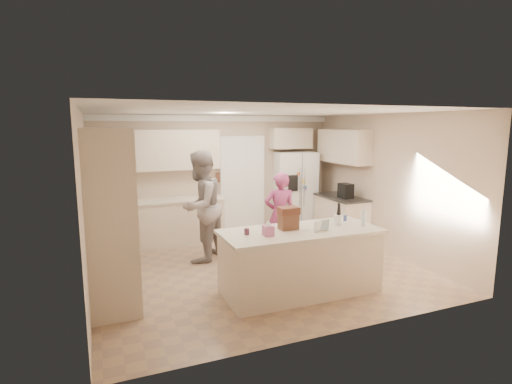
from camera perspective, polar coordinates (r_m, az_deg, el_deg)
name	(u,v)px	position (r m, az deg, el deg)	size (l,w,h in m)	color
floor	(258,269)	(6.84, 0.33, -10.97)	(5.20, 4.60, 0.02)	#997957
ceiling	(258,111)	(6.42, 0.35, 11.52)	(5.20, 4.60, 0.02)	white
wall_back	(218,176)	(8.66, -5.48, 2.25)	(5.20, 0.02, 2.60)	#CAB298
wall_front	(338,225)	(4.50, 11.63, -4.60)	(5.20, 0.02, 2.60)	#CAB298
wall_left	(85,204)	(6.03, -23.26, -1.62)	(0.02, 4.60, 2.60)	#CAB298
wall_right	(387,184)	(7.86, 18.22, 1.09)	(0.02, 4.60, 2.60)	#CAB298
crown_back	(218,118)	(8.55, -5.52, 10.42)	(5.20, 0.08, 0.12)	white
pantry_bank	(109,209)	(6.25, -20.32, -2.24)	(0.60, 2.60, 2.35)	beige
back_base_cab	(168,223)	(8.27, -12.45, -4.34)	(2.20, 0.60, 0.88)	beige
back_countertop	(167,201)	(8.16, -12.55, -1.21)	(2.24, 0.63, 0.04)	beige
back_upper_cab	(164,150)	(8.17, -12.96, 5.86)	(2.20, 0.35, 0.80)	beige
doorway_opening	(242,186)	(8.84, -1.98, 0.80)	(0.90, 0.06, 2.10)	black
doorway_casing	(243,187)	(8.81, -1.91, 0.77)	(1.02, 0.03, 2.22)	white
wall_frame_upper	(219,165)	(8.60, -5.30, 3.88)	(0.15, 0.02, 0.20)	brown
wall_frame_lower	(219,177)	(8.63, -5.28, 2.10)	(0.15, 0.02, 0.20)	brown
refrigerator	(294,191)	(9.13, 5.48, 0.09)	(0.90, 0.70, 1.80)	white
fridge_seam	(302,194)	(8.82, 6.54, -0.26)	(0.01, 0.02, 1.78)	gray
fridge_dispenser	(293,183)	(8.67, 5.32, 1.27)	(0.22, 0.03, 0.35)	black
fridge_handle_l	(300,187)	(8.76, 6.31, 0.67)	(0.02, 0.02, 0.85)	silver
fridge_handle_r	(304,187)	(8.81, 6.89, 0.71)	(0.02, 0.02, 0.85)	silver
over_fridge_cab	(290,138)	(9.04, 4.94, 7.65)	(0.95, 0.35, 0.45)	beige
right_base_cab	(341,219)	(8.62, 12.06, -3.76)	(0.60, 1.20, 0.88)	beige
right_countertop	(341,197)	(8.52, 12.11, -0.75)	(0.63, 1.24, 0.04)	#2D2B28
right_upper_cab	(343,146)	(8.64, 12.35, 6.39)	(0.35, 1.50, 0.70)	beige
coffee_maker	(346,191)	(8.31, 12.69, 0.16)	(0.22, 0.28, 0.30)	black
island_base	(300,263)	(5.84, 6.35, -10.00)	(2.20, 0.90, 0.88)	beige
island_top	(301,232)	(5.70, 6.44, -5.63)	(2.28, 0.96, 0.05)	beige
utensil_crock	(338,220)	(6.05, 11.67, -3.92)	(0.13, 0.13, 0.15)	white
tissue_box	(268,230)	(5.35, 1.76, -5.51)	(0.13, 0.13, 0.14)	#C5659A
tissue_plume	(268,222)	(5.33, 1.76, -4.37)	(0.08, 0.08, 0.08)	white
dollhouse_body	(288,222)	(5.69, 4.65, -4.24)	(0.26, 0.18, 0.22)	brown
dollhouse_roof	(289,211)	(5.65, 4.67, -2.66)	(0.28, 0.20, 0.10)	#592D1E
jam_jar	(247,231)	(5.40, -1.33, -5.65)	(0.07, 0.07, 0.09)	#59263F
greeting_card_a	(318,227)	(5.58, 8.80, -4.90)	(0.12, 0.01, 0.16)	white
greeting_card_b	(325,225)	(5.70, 9.84, -4.63)	(0.12, 0.01, 0.16)	silver
water_bottle	(363,218)	(6.05, 15.10, -3.61)	(0.07, 0.07, 0.24)	silver
shaker_salt	(341,218)	(6.28, 12.10, -3.71)	(0.05, 0.05, 0.09)	#415694
shaker_pepper	(345,218)	(6.32, 12.62, -3.65)	(0.05, 0.05, 0.09)	#415694
teen_boy	(201,206)	(7.08, -7.93, -2.03)	(0.95, 0.74, 1.96)	gray
teen_girl	(280,215)	(7.23, 3.45, -3.31)	(0.57, 0.37, 1.56)	#A83865
fridge_magnets	(302,194)	(8.82, 6.56, -0.27)	(0.76, 0.02, 1.44)	tan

